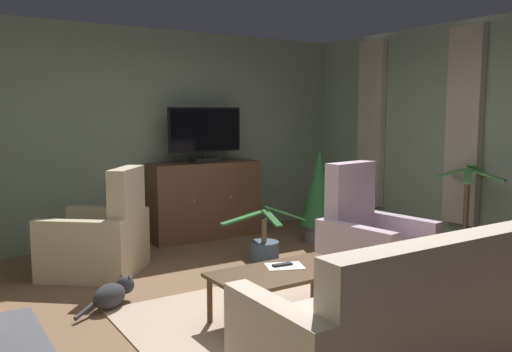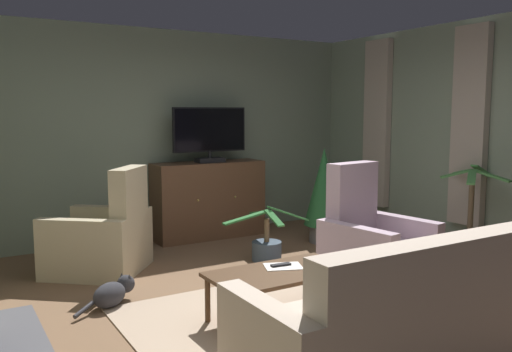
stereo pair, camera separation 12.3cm
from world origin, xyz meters
name	(u,v)px [view 1 (the left image)]	position (x,y,z in m)	size (l,w,h in m)	color
ground_plane	(284,305)	(0.00, 0.00, -0.02)	(6.19, 6.33, 0.04)	brown
wall_back	(155,135)	(0.00, 2.92, 1.36)	(6.19, 0.10, 2.71)	gray
wall_right_with_window	(491,139)	(2.85, 0.00, 1.36)	(0.10, 6.33, 2.71)	gray
curtain_panel_near	(464,126)	(2.74, 0.27, 1.49)	(0.10, 0.44, 2.28)	#B2A393
curtain_panel_far	(371,124)	(2.74, 1.77, 1.49)	(0.10, 0.44, 2.28)	#B2A393
rug_central	(273,328)	(-0.40, -0.42, 0.01)	(2.02, 2.17, 0.01)	tan
tv_cabinet	(204,202)	(0.52, 2.57, 0.48)	(1.47, 0.49, 1.00)	#402A1C
television	(205,133)	(0.52, 2.51, 1.38)	(1.01, 0.20, 0.71)	black
coffee_table	(282,276)	(-0.24, -0.30, 0.37)	(1.14, 0.61, 0.41)	#4C331E
tv_remote	(282,265)	(-0.17, -0.20, 0.42)	(0.17, 0.05, 0.02)	black
folded_newspaper	(285,266)	(-0.15, -0.22, 0.41)	(0.30, 0.22, 0.01)	silver
sofa_floral	(408,326)	(-0.08, -1.45, 0.32)	(2.09, 0.86, 0.94)	#C6B29E
armchair_by_fireplace	(372,246)	(1.09, 0.05, 0.34)	(0.96, 1.00, 1.15)	#AD93A3
armchair_in_far_corner	(100,241)	(-1.10, 1.73, 0.33)	(1.24, 1.24, 1.10)	tan
potted_plant_tall_palm_by_window	(465,234)	(2.42, -0.04, 0.32)	(0.94, 0.81, 1.09)	beige
potted_plant_small_fern_corner	(264,246)	(0.59, 1.22, 0.16)	(1.05, 0.76, 0.62)	#3D4C5B
potted_plant_on_hearth_side	(319,191)	(1.65, 1.55, 0.66)	(0.49, 0.49, 1.21)	slate
cat	(113,294)	(-1.29, 0.71, 0.11)	(0.60, 0.40, 0.23)	#2D2D33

